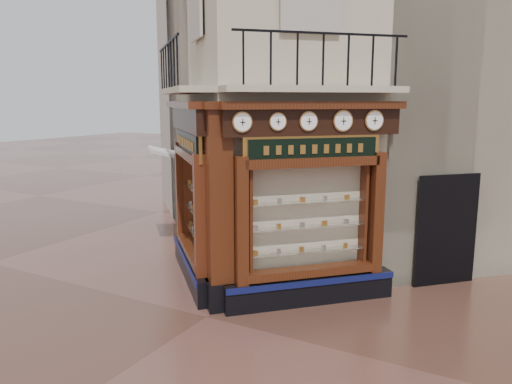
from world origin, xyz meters
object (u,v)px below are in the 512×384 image
Objects in this scene: corner_pilaster at (220,211)px; clock_c at (308,121)px; signboard_left at (188,143)px; clock_e at (374,120)px; clock_a at (242,122)px; clock_b at (278,122)px; signboard_right at (313,149)px; clock_d at (343,121)px; awning at (170,248)px.

corner_pilaster is 10.94× the size of clock_c.
clock_c reaches higher than signboard_left.
clock_e reaches higher than clock_c.
clock_b is at bearing 0.00° from clock_a.
signboard_left is 2.92m from signboard_right.
signboard_left is (-3.38, -0.30, -0.52)m from clock_d.
clock_c is at bearing -156.25° from awning.
corner_pilaster reaches higher than signboard_left.
clock_e is (1.37, 1.37, -0.00)m from clock_b.
clock_a reaches higher than clock_b.
signboard_right reaches higher than awning.
clock_d is at bearing -11.60° from signboard_right.
signboard_right is (-0.46, -0.30, -0.52)m from clock_d.
corner_pilaster reaches higher than signboard_right.
clock_a is 1.02× the size of clock_c.
clock_c is (0.89, 0.89, -0.00)m from clock_a.
clock_c is 6.34m from awning.
clock_b is at bearing -148.79° from signboard_left.
clock_d is at bearing 0.00° from clock_c.
signboard_right is at bearing -135.00° from signboard_left.
clock_d is at bearing -129.89° from signboard_left.
clock_e is (2.38, 1.78, 1.67)m from corner_pilaster.
clock_a reaches higher than signboard_right.
corner_pilaster is 9.82× the size of clock_d.
clock_a is 1.95m from clock_d.
clock_b is (0.47, 0.47, -0.00)m from clock_a.
corner_pilaster is 2.60× the size of awning.
awning is (-4.85, 1.89, -3.62)m from clock_c.
signboard_right is at bearing 8.41° from clock_b.
clock_b is at bearing 180.00° from clock_e.
signboard_left is at bearing 135.00° from signboard_right.
corner_pilaster is 2.00m from clock_b.
corner_pilaster is 10.78× the size of clock_a.
clock_e is at bearing 0.00° from clock_a.
clock_d is (1.38, 1.38, 0.00)m from clock_a.
clock_d is 0.20× the size of signboard_right.
clock_a is at bearing -180.00° from clock_b.
clock_d is 0.76m from signboard_right.
signboard_right is at bearing 174.70° from clock_e.
clock_a is 1.12× the size of clock_b.
clock_d reaches higher than clock_a.
clock_c is 0.18× the size of signboard_right.
clock_b is at bearing -180.00° from clock_d.
clock_e is 6.90m from awning.
signboard_right is at bearing 4.48° from clock_a.
clock_b is 0.59m from clock_c.
signboard_left is (-1.46, 1.01, 1.15)m from corner_pilaster.
signboard_right is (-0.92, -0.76, -0.52)m from clock_e.
clock_c is 0.24× the size of awning.
clock_c is at bearing -144.14° from signboard_right.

